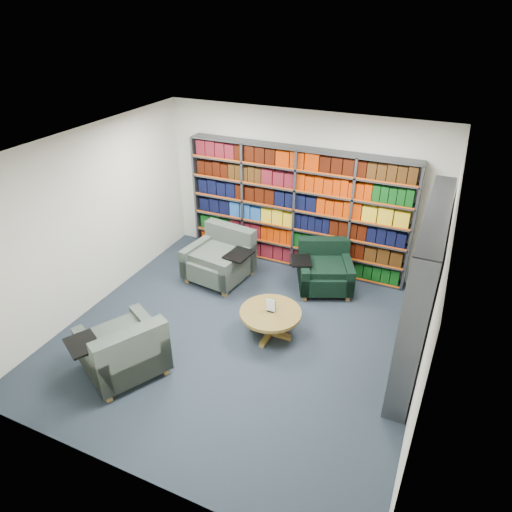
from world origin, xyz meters
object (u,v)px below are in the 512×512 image
at_px(chair_green_right, 324,270).
at_px(chair_teal_front, 125,353).
at_px(chair_teal_left, 222,259).
at_px(coffee_table, 270,316).

height_order(chair_green_right, chair_teal_front, chair_teal_front).
distance_m(chair_teal_left, chair_green_right, 1.79).
relative_size(chair_teal_front, coffee_table, 1.44).
relative_size(chair_green_right, chair_teal_front, 0.90).
relative_size(chair_teal_left, chair_green_right, 1.04).
bearing_deg(chair_green_right, coffee_table, -101.57).
bearing_deg(coffee_table, chair_green_right, 78.43).
relative_size(chair_teal_left, chair_teal_front, 0.94).
relative_size(chair_teal_left, coffee_table, 1.35).
distance_m(chair_green_right, chair_teal_front, 3.57).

